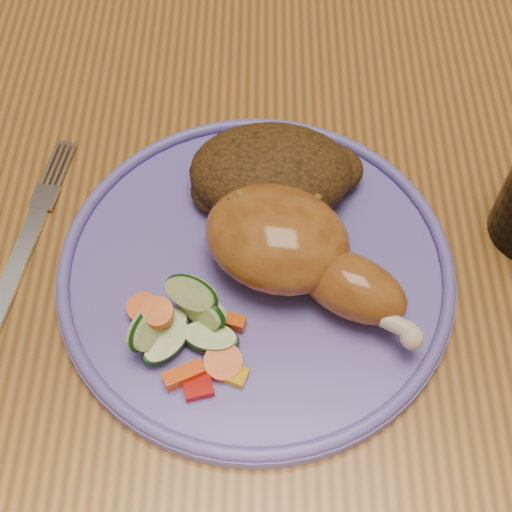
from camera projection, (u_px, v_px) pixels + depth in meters
name	position (u px, v px, depth m)	size (l,w,h in m)	color
ground	(289.00, 447.00, 1.25)	(4.00, 4.00, 0.00)	brown
dining_table	(315.00, 227.00, 0.69)	(0.90, 1.40, 0.75)	#936027
plate	(256.00, 271.00, 0.55)	(0.31, 0.31, 0.01)	#5F53B0
plate_rim	(256.00, 263.00, 0.55)	(0.30, 0.30, 0.01)	#5F53B0
chicken_leg	(295.00, 250.00, 0.52)	(0.17, 0.15, 0.06)	#9D5A21
rice_pilaf	(274.00, 173.00, 0.57)	(0.14, 0.10, 0.06)	#452C11
vegetable_pile	(182.00, 326.00, 0.51)	(0.09, 0.10, 0.05)	#A50A05
fork	(27.00, 241.00, 0.57)	(0.04, 0.18, 0.00)	silver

